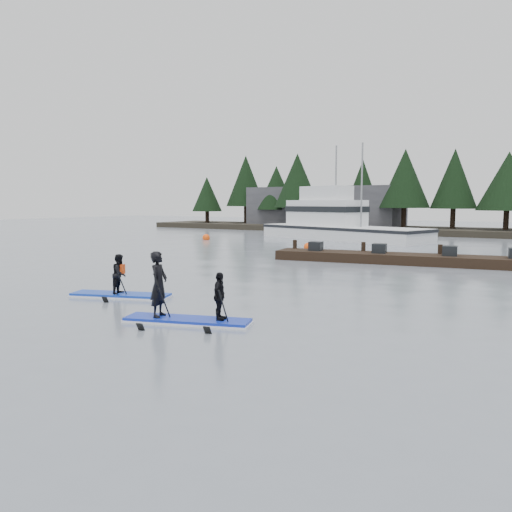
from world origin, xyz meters
The scene contains 10 objects.
ground centered at (0.00, 0.00, 0.00)m, with size 160.00×160.00×0.00m, color slate.
far_shore centered at (0.00, 42.00, 0.30)m, with size 70.00×8.00×0.60m, color #2D281E.
treeline centered at (0.00, 42.00, 0.00)m, with size 60.00×4.00×8.00m, color black, non-canonical shape.
waterfront_building centered at (-14.00, 44.00, 2.50)m, with size 18.00×6.00×5.00m, color #4C4C51.
fishing_boat_large centered at (-6.63, 30.32, 0.67)m, with size 16.10×8.86×9.00m.
floating_dock centered at (3.86, 15.74, 0.25)m, with size 15.09×2.01×0.50m, color black.
buoy_b centered at (-4.65, 20.32, 0.00)m, with size 0.58×0.58×0.58m, color #FF4D0C.
buoy_a centered at (-15.85, 23.54, 0.00)m, with size 0.64×0.64×0.64m, color #FF4D0C.
paddleboard_solo centered at (-2.47, 1.28, 0.48)m, with size 3.45×1.89×1.88m.
paddleboard_duo centered at (1.66, -0.39, 0.66)m, with size 3.46×1.81×2.34m.
Camera 1 is at (10.15, -10.46, 3.18)m, focal length 35.00 mm.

